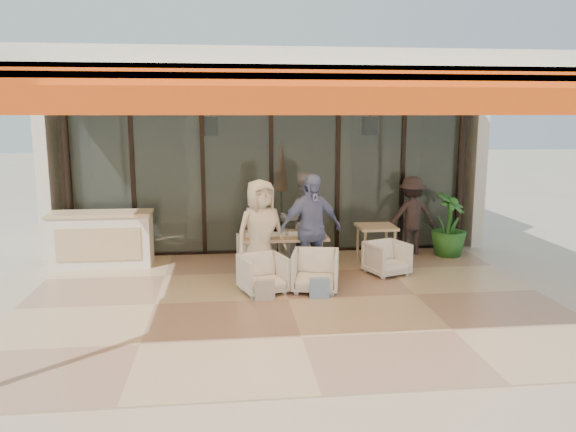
% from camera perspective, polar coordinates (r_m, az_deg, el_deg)
% --- Properties ---
extents(ground, '(70.00, 70.00, 0.00)m').
position_cam_1_polar(ground, '(8.66, 0.01, -8.59)').
color(ground, '#C6B293').
rests_on(ground, ground).
extents(terrace_floor, '(8.00, 6.00, 0.01)m').
position_cam_1_polar(terrace_floor, '(8.66, 0.01, -8.56)').
color(terrace_floor, tan).
rests_on(terrace_floor, ground).
extents(terrace_structure, '(8.00, 6.00, 3.40)m').
position_cam_1_polar(terrace_structure, '(7.94, 0.23, 13.52)').
color(terrace_structure, silver).
rests_on(terrace_structure, ground).
extents(glass_storefront, '(8.08, 0.10, 3.20)m').
position_cam_1_polar(glass_storefront, '(11.24, -1.71, 4.15)').
color(glass_storefront, '#9EADA3').
rests_on(glass_storefront, ground).
extents(interior_block, '(9.05, 3.62, 3.52)m').
position_cam_1_polar(interior_block, '(13.50, -2.52, 7.86)').
color(interior_block, silver).
rests_on(interior_block, ground).
extents(host_counter, '(1.85, 0.65, 1.04)m').
position_cam_1_polar(host_counter, '(10.92, -18.39, -2.24)').
color(host_counter, silver).
rests_on(host_counter, ground).
extents(dining_table, '(1.50, 0.90, 0.93)m').
position_cam_1_polar(dining_table, '(9.78, -0.54, -2.19)').
color(dining_table, tan).
rests_on(dining_table, ground).
extents(chair_far_left, '(0.74, 0.72, 0.62)m').
position_cam_1_polar(chair_far_left, '(10.75, -3.26, -3.12)').
color(chair_far_left, white).
rests_on(chair_far_left, ground).
extents(chair_far_right, '(0.79, 0.76, 0.67)m').
position_cam_1_polar(chair_far_right, '(10.82, 1.19, -2.87)').
color(chair_far_right, white).
rests_on(chair_far_right, ground).
extents(chair_near_left, '(0.82, 0.80, 0.69)m').
position_cam_1_polar(chair_near_left, '(8.91, -2.56, -5.74)').
color(chair_near_left, white).
rests_on(chair_near_left, ground).
extents(chair_near_right, '(0.85, 0.82, 0.74)m').
position_cam_1_polar(chair_near_right, '(9.00, 2.81, -5.41)').
color(chair_near_right, white).
rests_on(chair_near_right, ground).
extents(diner_navy, '(0.56, 0.38, 1.52)m').
position_cam_1_polar(diner_navy, '(10.17, -3.12, -1.30)').
color(diner_navy, '#171D33').
rests_on(diner_navy, ground).
extents(diner_grey, '(0.89, 0.71, 1.79)m').
position_cam_1_polar(diner_grey, '(10.22, 1.57, -0.47)').
color(diner_grey, slate).
rests_on(diner_grey, ground).
extents(diner_cream, '(1.01, 0.84, 1.76)m').
position_cam_1_polar(diner_cream, '(9.26, -2.80, -1.68)').
color(diner_cream, beige).
rests_on(diner_cream, ground).
extents(diner_periwinkle, '(1.16, 0.71, 1.84)m').
position_cam_1_polar(diner_periwinkle, '(9.35, 2.34, -1.32)').
color(diner_periwinkle, '#6E7CB8').
rests_on(diner_periwinkle, ground).
extents(tote_bag_cream, '(0.30, 0.10, 0.34)m').
position_cam_1_polar(tote_bag_cream, '(8.58, -2.37, -7.58)').
color(tote_bag_cream, silver).
rests_on(tote_bag_cream, ground).
extents(tote_bag_blue, '(0.30, 0.10, 0.34)m').
position_cam_1_polar(tote_bag_blue, '(8.68, 3.22, -7.39)').
color(tote_bag_blue, '#99BFD8').
rests_on(tote_bag_blue, ground).
extents(side_table, '(0.70, 0.70, 0.74)m').
position_cam_1_polar(side_table, '(10.68, 8.94, -1.53)').
color(side_table, tan).
rests_on(side_table, ground).
extents(side_chair, '(0.81, 0.79, 0.66)m').
position_cam_1_polar(side_chair, '(10.04, 10.02, -4.10)').
color(side_chair, white).
rests_on(side_chair, ground).
extents(standing_woman, '(1.07, 0.67, 1.60)m').
position_cam_1_polar(standing_woman, '(11.46, 12.44, -0.02)').
color(standing_woman, black).
rests_on(standing_woman, ground).
extents(potted_palm, '(1.01, 1.01, 1.28)m').
position_cam_1_polar(potted_palm, '(11.56, 16.05, -0.89)').
color(potted_palm, '#1E5919').
rests_on(potted_palm, ground).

